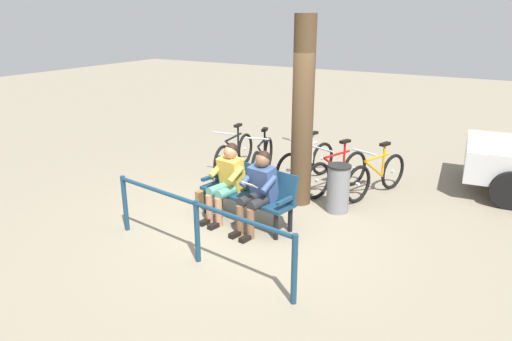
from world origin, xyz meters
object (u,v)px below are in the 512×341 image
object	(u,v)px
person_reading	(259,188)
bicycle_green	(234,154)
bench	(250,190)
bicycle_orange	(376,176)
bicycle_red	(337,173)
handbag	(204,199)
tree_trunk	(303,114)
litter_bin	(338,188)
person_companion	(227,178)
bicycle_black	(262,159)
bicycle_purple	(306,163)

from	to	relation	value
person_reading	bicycle_green	world-z (taller)	person_reading
bench	bicycle_orange	world-z (taller)	bicycle_orange
bicycle_red	bicycle_green	xyz separation A→B (m)	(2.24, -0.08, 0.00)
handbag	bicycle_orange	xyz separation A→B (m)	(-2.32, -1.93, 0.24)
tree_trunk	bicycle_orange	world-z (taller)	tree_trunk
person_reading	bicycle_red	distance (m)	2.12
handbag	litter_bin	distance (m)	2.22
bench	person_companion	size ratio (longest dim) A/B	1.38
litter_bin	bicycle_green	xyz separation A→B (m)	(2.58, -0.89, -0.04)
tree_trunk	bicycle_green	bearing A→B (deg)	-24.51
bicycle_red	bicycle_black	xyz separation A→B (m)	(1.56, -0.05, 0.00)
person_reading	tree_trunk	size ratio (longest dim) A/B	0.39
bench	litter_bin	size ratio (longest dim) A/B	2.10
bicycle_purple	person_companion	bearing A→B (deg)	6.50
bicycle_green	tree_trunk	bearing A→B (deg)	59.54
tree_trunk	bicycle_green	xyz separation A→B (m)	(1.89, -0.86, -1.18)
bench	bicycle_purple	xyz separation A→B (m)	(0.01, -2.09, -0.15)
handbag	bicycle_green	bearing A→B (deg)	-72.48
bicycle_black	person_companion	bearing A→B (deg)	-1.97
tree_trunk	bicycle_purple	xyz separation A→B (m)	(0.38, -1.04, -1.18)
bicycle_orange	bicycle_red	size ratio (longest dim) A/B	1.00
person_reading	bicycle_green	distance (m)	2.81
handbag	litter_bin	xyz separation A→B (m)	(-2.00, -0.93, 0.28)
handbag	bicycle_green	size ratio (longest dim) A/B	0.18
handbag	litter_bin	world-z (taller)	litter_bin
bicycle_orange	bicycle_black	bearing A→B (deg)	-67.08
bicycle_orange	bicycle_red	bearing A→B (deg)	-55.03
handbag	tree_trunk	bearing A→B (deg)	-143.90
tree_trunk	bicycle_purple	distance (m)	1.62
bicycle_green	bench	bearing A→B (deg)	32.57
bicycle_green	bicycle_red	bearing A→B (deg)	82.08
handbag	bicycle_purple	distance (m)	2.23
tree_trunk	bicycle_green	world-z (taller)	tree_trunk
bench	person_reading	distance (m)	0.40
handbag	person_companion	bearing A→B (deg)	162.25
bicycle_purple	bicycle_black	xyz separation A→B (m)	(0.84, 0.21, 0.00)
bicycle_red	handbag	bearing A→B (deg)	-24.43
bench	bicycle_purple	distance (m)	2.10
bench	bicycle_red	xyz separation A→B (m)	(-0.72, -1.84, -0.15)
person_companion	bicycle_green	bearing A→B (deg)	-49.38
bench	bicycle_black	size ratio (longest dim) A/B	1.02
person_companion	bicycle_purple	distance (m)	2.24
tree_trunk	bicycle_red	world-z (taller)	tree_trunk
person_reading	tree_trunk	bearing A→B (deg)	-83.42
bicycle_red	bicycle_purple	bearing A→B (deg)	-90.48
bench	person_companion	distance (m)	0.39
person_companion	bicycle_green	distance (m)	2.36
person_companion	tree_trunk	distance (m)	1.61
bicycle_black	bicycle_green	xyz separation A→B (m)	(0.68, -0.03, 0.00)
tree_trunk	litter_bin	bearing A→B (deg)	177.54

